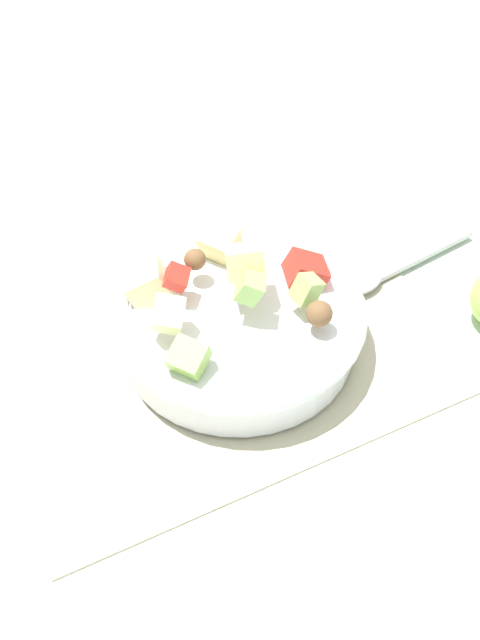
# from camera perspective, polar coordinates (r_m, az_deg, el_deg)

# --- Properties ---
(ground_plane) EXTENTS (2.40, 2.40, 0.00)m
(ground_plane) POSITION_cam_1_polar(r_m,az_deg,el_deg) (0.82, -1.35, -2.39)
(ground_plane) COLOR silver
(placemat) EXTENTS (0.46, 0.33, 0.01)m
(placemat) POSITION_cam_1_polar(r_m,az_deg,el_deg) (0.82, -1.35, -2.26)
(placemat) COLOR #BCB299
(placemat) RESTS_ON ground_plane
(salad_bowl) EXTENTS (0.26, 0.26, 0.12)m
(salad_bowl) POSITION_cam_1_polar(r_m,az_deg,el_deg) (0.80, -0.06, -0.17)
(salad_bowl) COLOR white
(salad_bowl) RESTS_ON placemat
(serving_spoon) EXTENTS (0.20, 0.05, 0.01)m
(serving_spoon) POSITION_cam_1_polar(r_m,az_deg,el_deg) (0.91, 10.30, 3.53)
(serving_spoon) COLOR #B7B7BC
(serving_spoon) RESTS_ON placemat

